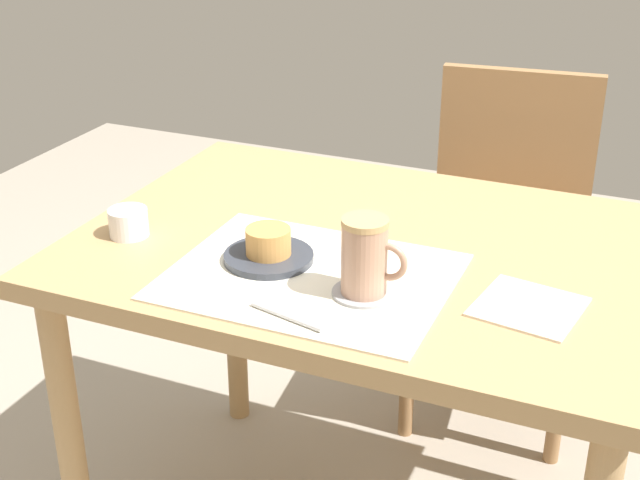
# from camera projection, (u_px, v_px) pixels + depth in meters

# --- Properties ---
(dining_table) EXTENTS (1.02, 0.74, 0.71)m
(dining_table) POSITION_uv_depth(u_px,v_px,m) (369.00, 287.00, 1.60)
(dining_table) COLOR tan
(dining_table) RESTS_ON ground_plane
(wooden_chair) EXTENTS (0.46, 0.46, 0.84)m
(wooden_chair) POSITION_uv_depth(u_px,v_px,m) (505.00, 231.00, 2.19)
(wooden_chair) COLOR #997047
(wooden_chair) RESTS_ON ground_plane
(placemat) EXTENTS (0.45, 0.36, 0.00)m
(placemat) POSITION_uv_depth(u_px,v_px,m) (310.00, 276.00, 1.44)
(placemat) COLOR silver
(placemat) RESTS_ON dining_table
(pastry_plate) EXTENTS (0.15, 0.15, 0.01)m
(pastry_plate) POSITION_uv_depth(u_px,v_px,m) (269.00, 257.00, 1.49)
(pastry_plate) COLOR #333842
(pastry_plate) RESTS_ON placemat
(pastry) EXTENTS (0.08, 0.08, 0.05)m
(pastry) POSITION_uv_depth(u_px,v_px,m) (268.00, 241.00, 1.47)
(pastry) COLOR tan
(pastry) RESTS_ON pastry_plate
(coffee_coaster) EXTENTS (0.10, 0.10, 0.00)m
(coffee_coaster) POSITION_uv_depth(u_px,v_px,m) (363.00, 293.00, 1.38)
(coffee_coaster) COLOR #99999E
(coffee_coaster) RESTS_ON placemat
(coffee_mug) EXTENTS (0.11, 0.07, 0.12)m
(coffee_mug) POSITION_uv_depth(u_px,v_px,m) (366.00, 256.00, 1.35)
(coffee_mug) COLOR tan
(coffee_mug) RESTS_ON coffee_coaster
(teaspoon) EXTENTS (0.13, 0.04, 0.01)m
(teaspoon) POSITION_uv_depth(u_px,v_px,m) (286.00, 316.00, 1.31)
(teaspoon) COLOR silver
(teaspoon) RESTS_ON placemat
(paper_napkin) EXTENTS (0.17, 0.17, 0.00)m
(paper_napkin) POSITION_uv_depth(u_px,v_px,m) (529.00, 307.00, 1.35)
(paper_napkin) COLOR silver
(paper_napkin) RESTS_ON dining_table
(sugar_bowl) EXTENTS (0.07, 0.07, 0.05)m
(sugar_bowl) POSITION_uv_depth(u_px,v_px,m) (128.00, 222.00, 1.58)
(sugar_bowl) COLOR white
(sugar_bowl) RESTS_ON dining_table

